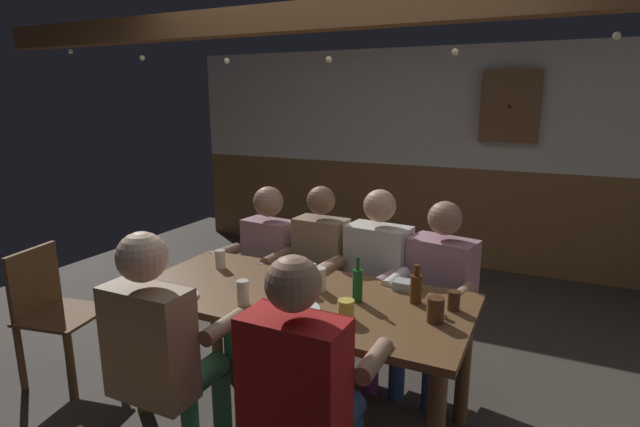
# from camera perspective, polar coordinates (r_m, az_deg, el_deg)

# --- Properties ---
(ground_plane) EXTENTS (7.20, 7.20, 0.00)m
(ground_plane) POSITION_cam_1_polar(r_m,az_deg,el_deg) (3.26, -0.82, -20.66)
(ground_plane) COLOR #423A33
(back_wall_upper) EXTENTS (6.00, 0.12, 1.27)m
(back_wall_upper) POSITION_cam_1_polar(r_m,az_deg,el_deg) (5.59, 13.38, 11.82)
(back_wall_upper) COLOR silver
(back_wall_wainscot) EXTENTS (6.00, 0.12, 1.09)m
(back_wall_wainscot) POSITION_cam_1_polar(r_m,az_deg,el_deg) (5.73, 12.77, -0.01)
(back_wall_wainscot) COLOR brown
(back_wall_wainscot) RESTS_ON ground_plane
(ceiling_beam) EXTENTS (5.40, 0.14, 0.16)m
(ceiling_beam) POSITION_cam_1_polar(r_m,az_deg,el_deg) (2.99, 1.47, 21.98)
(ceiling_beam) COLOR brown
(dining_table) EXTENTS (1.87, 0.87, 0.77)m
(dining_table) POSITION_cam_1_polar(r_m,az_deg,el_deg) (2.80, -2.52, -11.20)
(dining_table) COLOR brown
(dining_table) RESTS_ON ground_plane
(person_0) EXTENTS (0.55, 0.53, 1.20)m
(person_0) POSITION_cam_1_polar(r_m,az_deg,el_deg) (3.63, -6.57, -5.41)
(person_0) COLOR #B78493
(person_0) RESTS_ON ground_plane
(person_1) EXTENTS (0.52, 0.51, 1.23)m
(person_1) POSITION_cam_1_polar(r_m,az_deg,el_deg) (3.43, -0.47, -6.27)
(person_1) COLOR #997F60
(person_1) RESTS_ON ground_plane
(person_2) EXTENTS (0.57, 0.56, 1.24)m
(person_2) POSITION_cam_1_polar(r_m,az_deg,el_deg) (3.29, 6.26, -6.94)
(person_2) COLOR silver
(person_2) RESTS_ON ground_plane
(person_3) EXTENTS (0.59, 0.60, 1.20)m
(person_3) POSITION_cam_1_polar(r_m,az_deg,el_deg) (3.19, 13.32, -8.31)
(person_3) COLOR #B78493
(person_3) RESTS_ON ground_plane
(person_4) EXTENTS (0.55, 0.52, 1.25)m
(person_4) POSITION_cam_1_polar(r_m,az_deg,el_deg) (2.51, -17.86, -14.12)
(person_4) COLOR #997F60
(person_4) RESTS_ON ground_plane
(person_5) EXTENTS (0.56, 0.51, 1.25)m
(person_5) POSITION_cam_1_polar(r_m,az_deg,el_deg) (2.11, -2.07, -19.02)
(person_5) COLOR #AD1919
(person_5) RESTS_ON ground_plane
(chair_empty_near_right) EXTENTS (0.52, 0.52, 0.88)m
(chair_empty_near_right) POSITION_cam_1_polar(r_m,az_deg,el_deg) (3.69, -28.48, -9.79)
(chair_empty_near_right) COLOR brown
(chair_empty_near_right) RESTS_ON ground_plane
(table_candle) EXTENTS (0.04, 0.04, 0.08)m
(table_candle) POSITION_cam_1_polar(r_m,az_deg,el_deg) (3.00, -0.79, -6.54)
(table_candle) COLOR #F9E08C
(table_candle) RESTS_ON dining_table
(condiment_caddy) EXTENTS (0.14, 0.10, 0.05)m
(condiment_caddy) POSITION_cam_1_polar(r_m,az_deg,el_deg) (2.84, 9.97, -8.18)
(condiment_caddy) COLOR #B2B7BC
(condiment_caddy) RESTS_ON dining_table
(plate_0) EXTENTS (0.26, 0.26, 0.01)m
(plate_0) POSITION_cam_1_polar(r_m,az_deg,el_deg) (2.55, -2.95, -11.01)
(plate_0) COLOR white
(plate_0) RESTS_ON dining_table
(plate_1) EXTENTS (0.26, 0.26, 0.01)m
(plate_1) POSITION_cam_1_polar(r_m,az_deg,el_deg) (2.81, -16.49, -9.18)
(plate_1) COLOR white
(plate_1) RESTS_ON dining_table
(bottle_0) EXTENTS (0.06, 0.06, 0.21)m
(bottle_0) POSITION_cam_1_polar(r_m,az_deg,el_deg) (2.66, 11.04, -8.40)
(bottle_0) COLOR #593314
(bottle_0) RESTS_ON dining_table
(bottle_1) EXTENTS (0.05, 0.05, 0.25)m
(bottle_1) POSITION_cam_1_polar(r_m,az_deg,el_deg) (2.63, 4.35, -8.20)
(bottle_1) COLOR #195923
(bottle_1) RESTS_ON dining_table
(bottle_2) EXTENTS (0.05, 0.05, 0.25)m
(bottle_2) POSITION_cam_1_polar(r_m,az_deg,el_deg) (3.02, -19.89, -5.99)
(bottle_2) COLOR #593314
(bottle_2) RESTS_ON dining_table
(pint_glass_0) EXTENTS (0.08, 0.08, 0.12)m
(pint_glass_0) POSITION_cam_1_polar(r_m,az_deg,el_deg) (2.47, 13.19, -10.78)
(pint_glass_0) COLOR #4C2D19
(pint_glass_0) RESTS_ON dining_table
(pint_glass_1) EXTENTS (0.07, 0.07, 0.16)m
(pint_glass_1) POSITION_cam_1_polar(r_m,az_deg,el_deg) (2.80, -2.38, -7.11)
(pint_glass_1) COLOR gold
(pint_glass_1) RESTS_ON dining_table
(pint_glass_2) EXTENTS (0.06, 0.06, 0.13)m
(pint_glass_2) POSITION_cam_1_polar(r_m,az_deg,el_deg) (2.62, -8.90, -9.02)
(pint_glass_2) COLOR white
(pint_glass_2) RESTS_ON dining_table
(pint_glass_3) EXTENTS (0.06, 0.06, 0.10)m
(pint_glass_3) POSITION_cam_1_polar(r_m,az_deg,el_deg) (2.63, 15.19, -9.69)
(pint_glass_3) COLOR #4C2D19
(pint_glass_3) RESTS_ON dining_table
(pint_glass_4) EXTENTS (0.08, 0.08, 0.10)m
(pint_glass_4) POSITION_cam_1_polar(r_m,az_deg,el_deg) (2.44, 3.01, -11.05)
(pint_glass_4) COLOR #E5C64C
(pint_glass_4) RESTS_ON dining_table
(pint_glass_5) EXTENTS (0.06, 0.06, 0.12)m
(pint_glass_5) POSITION_cam_1_polar(r_m,az_deg,el_deg) (3.20, -11.45, -5.18)
(pint_glass_5) COLOR white
(pint_glass_5) RESTS_ON dining_table
(pint_glass_6) EXTENTS (0.07, 0.07, 0.13)m
(pint_glass_6) POSITION_cam_1_polar(r_m,az_deg,el_deg) (2.77, -0.07, -7.62)
(pint_glass_6) COLOR white
(pint_glass_6) RESTS_ON dining_table
(wall_dart_cabinet) EXTENTS (0.56, 0.15, 0.70)m
(wall_dart_cabinet) POSITION_cam_1_polar(r_m,az_deg,el_deg) (5.34, 21.13, 11.46)
(wall_dart_cabinet) COLOR brown
(string_lights) EXTENTS (4.24, 0.04, 0.16)m
(string_lights) POSITION_cam_1_polar(r_m,az_deg,el_deg) (2.92, 1.03, 18.45)
(string_lights) COLOR #F9EAB2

